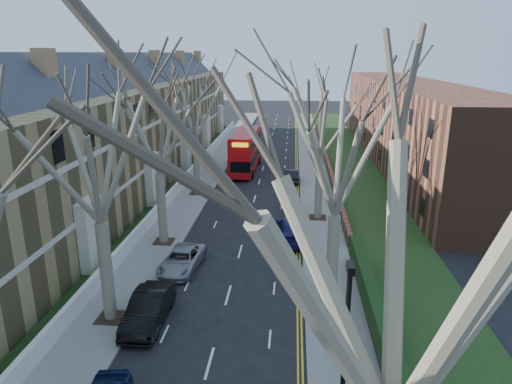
# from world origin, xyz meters

# --- Properties ---
(pavement_left) EXTENTS (3.00, 102.00, 0.12)m
(pavement_left) POSITION_xyz_m (-6.00, 39.00, 0.06)
(pavement_left) COLOR slate
(pavement_left) RESTS_ON ground
(pavement_right) EXTENTS (3.00, 102.00, 0.12)m
(pavement_right) POSITION_xyz_m (6.00, 39.00, 0.06)
(pavement_right) COLOR slate
(pavement_right) RESTS_ON ground
(terrace_left) EXTENTS (9.70, 78.00, 13.60)m
(terrace_left) POSITION_xyz_m (-13.65, 31.00, 5.53)
(terrace_left) COLOR olive
(terrace_left) RESTS_ON ground
(flats_right) EXTENTS (13.97, 54.00, 10.00)m
(flats_right) POSITION_xyz_m (17.46, 43.00, 4.98)
(flats_right) COLOR brown
(flats_right) RESTS_ON ground
(wall_hedge_right) EXTENTS (0.70, 24.00, 1.80)m
(wall_hedge_right) POSITION_xyz_m (7.70, 2.00, 1.12)
(wall_hedge_right) COLOR #513422
(wall_hedge_right) RESTS_ON ground
(front_wall_left) EXTENTS (0.30, 78.00, 1.00)m
(front_wall_left) POSITION_xyz_m (-7.65, 31.00, 0.62)
(front_wall_left) COLOR white
(front_wall_left) RESTS_ON ground
(grass_verge_right) EXTENTS (6.00, 102.00, 0.06)m
(grass_verge_right) POSITION_xyz_m (10.50, 39.00, 0.15)
(grass_verge_right) COLOR #1B3513
(grass_verge_right) RESTS_ON ground
(tree_left_mid) EXTENTS (10.50, 10.50, 14.71)m
(tree_left_mid) POSITION_xyz_m (-5.70, 6.00, 9.56)
(tree_left_mid) COLOR #6E664E
(tree_left_mid) RESTS_ON ground
(tree_left_far) EXTENTS (10.15, 10.15, 14.22)m
(tree_left_far) POSITION_xyz_m (-5.70, 16.00, 9.24)
(tree_left_far) COLOR #6E664E
(tree_left_far) RESTS_ON ground
(tree_left_dist) EXTENTS (10.50, 10.50, 14.71)m
(tree_left_dist) POSITION_xyz_m (-5.70, 28.00, 9.56)
(tree_left_dist) COLOR #6E664E
(tree_left_dist) RESTS_ON ground
(tree_right_near) EXTENTS (10.85, 10.85, 15.20)m
(tree_right_near) POSITION_xyz_m (5.70, -6.00, 9.86)
(tree_right_near) COLOR #6E664E
(tree_right_near) RESTS_ON ground
(tree_right_mid) EXTENTS (10.50, 10.50, 14.71)m
(tree_right_mid) POSITION_xyz_m (5.70, 8.00, 9.56)
(tree_right_mid) COLOR #6E664E
(tree_right_mid) RESTS_ON ground
(tree_right_far) EXTENTS (10.15, 10.15, 14.22)m
(tree_right_far) POSITION_xyz_m (5.70, 22.00, 9.24)
(tree_right_far) COLOR #6E664E
(tree_right_far) RESTS_ON ground
(double_decker_bus) EXTENTS (3.01, 10.78, 4.49)m
(double_decker_bus) POSITION_xyz_m (-1.96, 37.73, 2.20)
(double_decker_bus) COLOR #AF0C0D
(double_decker_bus) RESTS_ON ground
(car_left_mid) EXTENTS (1.69, 4.84, 1.59)m
(car_left_mid) POSITION_xyz_m (-3.64, 5.92, 0.80)
(car_left_mid) COLOR black
(car_left_mid) RESTS_ON ground
(car_left_far) EXTENTS (2.57, 4.85, 1.30)m
(car_left_far) POSITION_xyz_m (-3.38, 12.00, 0.65)
(car_left_far) COLOR gray
(car_left_far) RESTS_ON ground
(car_right_near) EXTENTS (2.74, 5.70, 1.60)m
(car_right_near) POSITION_xyz_m (3.59, 17.52, 0.80)
(car_right_near) COLOR #191752
(car_right_near) RESTS_ON ground
(car_right_mid) EXTENTS (2.00, 3.97, 1.30)m
(car_right_mid) POSITION_xyz_m (3.70, 23.68, 0.65)
(car_right_mid) COLOR gray
(car_right_mid) RESTS_ON ground
(car_right_far) EXTENTS (1.57, 4.13, 1.35)m
(car_right_far) POSITION_xyz_m (3.52, 33.33, 0.67)
(car_right_far) COLOR black
(car_right_far) RESTS_ON ground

